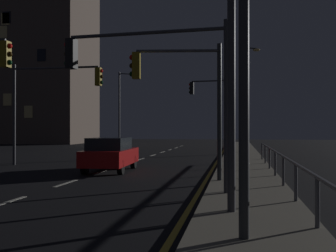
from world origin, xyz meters
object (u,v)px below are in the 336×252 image
traffic_light_mid_right (213,100)px  street_lamp_median (244,89)px  traffic_light_mid_left (52,92)px  traffic_light_near_left (148,71)px  street_lamp_corner (227,13)px  building_distant (24,51)px  street_lamp_across_street (122,103)px  car (110,154)px  traffic_light_near_right (179,85)px

traffic_light_mid_right → street_lamp_median: 2.70m
traffic_light_mid_left → traffic_light_near_left: (7.12, -8.75, -0.18)m
traffic_light_mid_left → traffic_light_mid_right: bearing=55.0°
traffic_light_near_left → street_lamp_median: street_lamp_median is taller
street_lamp_corner → building_distant: bearing=122.8°
traffic_light_mid_left → street_lamp_across_street: size_ratio=0.71×
traffic_light_mid_left → street_lamp_median: (10.34, 12.14, 1.11)m
car → street_lamp_corner: size_ratio=0.61×
car → building_distant: building_distant is taller
car → traffic_light_near_left: bearing=-63.7°
traffic_light_mid_right → street_lamp_corner: size_ratio=0.79×
street_lamp_across_street → building_distant: size_ratio=0.31×
traffic_light_mid_right → traffic_light_mid_left: 13.84m
car → building_distant: bearing=123.5°
street_lamp_corner → street_lamp_across_street: bearing=109.4°
street_lamp_median → traffic_light_near_right: bearing=-98.2°
traffic_light_mid_left → street_lamp_corner: bearing=-51.4°
car → traffic_light_mid_left: size_ratio=0.82×
traffic_light_mid_right → traffic_light_near_left: traffic_light_mid_right is taller
traffic_light_near_right → traffic_light_near_left: traffic_light_near_left is taller
traffic_light_mid_left → street_lamp_across_street: street_lamp_across_street is taller
traffic_light_mid_right → traffic_light_near_left: size_ratio=1.10×
traffic_light_mid_right → car: bearing=-106.1°
traffic_light_mid_left → street_lamp_median: size_ratio=0.66×
car → traffic_light_near_left: size_ratio=0.86×
street_lamp_median → street_lamp_corner: bearing=-91.9°
street_lamp_corner → traffic_light_near_right: bearing=107.8°
street_lamp_median → street_lamp_corner: street_lamp_median is taller
car → traffic_light_mid_left: traffic_light_mid_left is taller
car → street_lamp_median: (6.38, 14.51, 4.22)m
traffic_light_mid_right → street_lamp_across_street: (-9.80, 9.21, 0.46)m
traffic_light_near_right → building_distant: bearing=124.7°
traffic_light_near_right → building_distant: building_distant is taller
traffic_light_mid_right → traffic_light_near_left: (-0.81, -20.09, -0.40)m
traffic_light_mid_left → traffic_light_near_right: bearing=-38.9°
car → traffic_light_mid_right: size_ratio=0.78×
car → traffic_light_mid_right: bearing=73.9°
building_distant → traffic_light_near_right: bearing=-55.3°
traffic_light_near_right → traffic_light_mid_left: traffic_light_mid_left is taller
street_lamp_corner → traffic_light_mid_right: bearing=94.0°
traffic_light_mid_right → traffic_light_near_right: bearing=-90.7°
traffic_light_mid_right → street_lamp_corner: 23.37m
traffic_light_mid_right → street_lamp_median: street_lamp_median is taller
street_lamp_across_street → building_distant: bearing=145.1°
traffic_light_mid_left → building_distant: 38.83m
traffic_light_near_right → street_lamp_corner: street_lamp_corner is taller
traffic_light_mid_right → street_lamp_across_street: 13.46m
traffic_light_mid_right → street_lamp_corner: street_lamp_corner is taller
building_distant → street_lamp_median: bearing=-34.8°
car → traffic_light_near_right: traffic_light_near_right is taller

